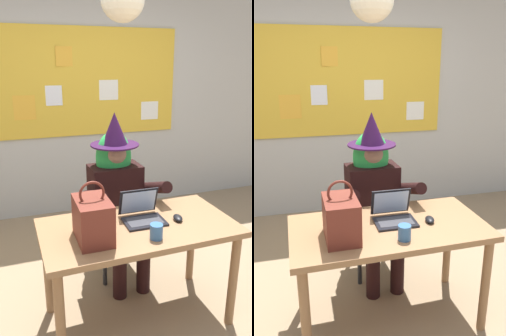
% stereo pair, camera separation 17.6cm
% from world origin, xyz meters
% --- Properties ---
extents(ground_plane, '(24.00, 24.00, 0.00)m').
position_xyz_m(ground_plane, '(0.00, 0.00, 0.00)').
color(ground_plane, '#937A5B').
extents(wall_back_bulletin, '(6.54, 2.21, 2.61)m').
position_xyz_m(wall_back_bulletin, '(-0.00, 2.02, 1.32)').
color(wall_back_bulletin, '#B2B2AD').
rests_on(wall_back_bulletin, ground).
extents(desk_main, '(1.31, 0.70, 0.74)m').
position_xyz_m(desk_main, '(0.00, -0.01, 0.64)').
color(desk_main, '#8E6642').
rests_on(desk_main, ground).
extents(chair_at_desk, '(0.45, 0.45, 0.90)m').
position_xyz_m(chair_at_desk, '(0.03, 0.69, 0.50)').
color(chair_at_desk, '#2D3347').
rests_on(chair_at_desk, ground).
extents(person_costumed, '(0.61, 0.67, 1.40)m').
position_xyz_m(person_costumed, '(0.04, 0.57, 0.78)').
color(person_costumed, black).
rests_on(person_costumed, ground).
extents(laptop, '(0.28, 0.25, 0.20)m').
position_xyz_m(laptop, '(0.05, 0.06, 0.79)').
color(laptop, black).
rests_on(laptop, desk_main).
extents(computer_mouse, '(0.08, 0.11, 0.03)m').
position_xyz_m(computer_mouse, '(0.28, -0.03, 0.76)').
color(computer_mouse, black).
rests_on(computer_mouse, desk_main).
extents(handbag, '(0.20, 0.30, 0.38)m').
position_xyz_m(handbag, '(-0.33, -0.09, 0.87)').
color(handbag, maroon).
rests_on(handbag, desk_main).
extents(coffee_mug, '(0.08, 0.08, 0.09)m').
position_xyz_m(coffee_mug, '(0.04, -0.21, 0.79)').
color(coffee_mug, '#336099').
rests_on(coffee_mug, desk_main).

